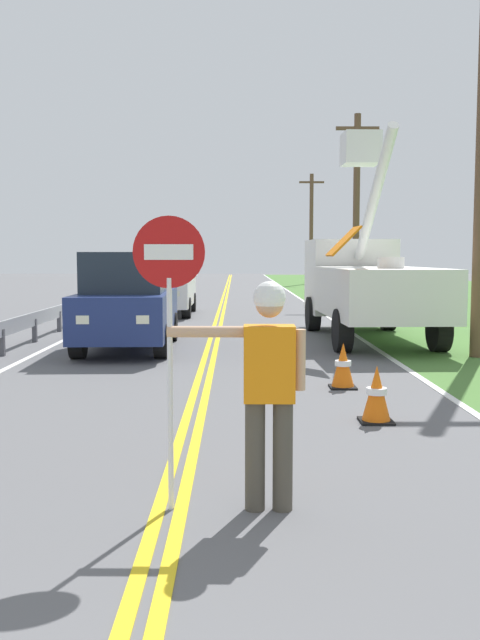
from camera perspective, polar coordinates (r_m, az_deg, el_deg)
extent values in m
cube|color=yellow|center=(20.66, -2.08, -0.33)|extent=(0.11, 110.00, 0.01)
cube|color=yellow|center=(20.65, -1.59, -0.33)|extent=(0.11, 110.00, 0.01)
cube|color=silver|center=(20.88, 8.09, -0.32)|extent=(0.12, 110.00, 0.01)
cube|color=silver|center=(21.06, -11.68, -0.33)|extent=(0.12, 110.00, 0.01)
cylinder|color=#474238|center=(5.61, 3.53, -11.07)|extent=(0.16, 0.16, 0.88)
cylinder|color=#474238|center=(5.61, 1.24, -11.08)|extent=(0.16, 0.16, 0.88)
cube|color=orange|center=(5.45, 2.42, -3.59)|extent=(0.40, 0.25, 0.60)
cylinder|color=tan|center=(5.42, -2.86, -0.97)|extent=(0.60, 0.10, 0.09)
cylinder|color=tan|center=(5.46, 4.94, -3.27)|extent=(0.09, 0.09, 0.48)
sphere|color=tan|center=(5.40, 2.44, 1.35)|extent=(0.22, 0.22, 0.22)
sphere|color=white|center=(5.39, 2.44, 1.88)|extent=(0.25, 0.25, 0.25)
cylinder|color=silver|center=(5.53, -5.75, -6.17)|extent=(0.04, 0.04, 1.85)
cylinder|color=#B71414|center=(5.42, -5.86, 5.57)|extent=(0.56, 0.03, 0.56)
cube|color=white|center=(5.40, -5.88, 5.57)|extent=(0.38, 0.01, 0.12)
cube|color=white|center=(15.90, 11.41, 2.25)|extent=(2.45, 4.67, 1.10)
cube|color=white|center=(19.26, 8.99, 3.54)|extent=(2.27, 2.17, 2.00)
cube|color=#1E2833|center=(20.26, 8.44, 4.48)|extent=(1.98, 0.13, 0.90)
cylinder|color=silver|center=(14.99, 12.29, 4.62)|extent=(0.56, 0.56, 0.24)
cylinder|color=silver|center=(16.60, 10.99, 9.84)|extent=(0.35, 3.36, 2.90)
cube|color=white|center=(18.31, 9.88, 13.70)|extent=(0.93, 0.93, 0.80)
cube|color=orange|center=(13.88, 8.50, 6.41)|extent=(0.62, 0.82, 0.59)
cylinder|color=black|center=(18.94, 6.01, 0.52)|extent=(0.35, 0.93, 0.92)
cylinder|color=black|center=(19.35, 12.06, 0.53)|extent=(0.35, 0.93, 0.92)
cylinder|color=black|center=(14.74, 8.42, -0.86)|extent=(0.35, 0.93, 0.92)
cylinder|color=black|center=(15.25, 16.04, -0.80)|extent=(0.35, 0.93, 0.92)
cube|color=navy|center=(15.26, -9.13, 0.62)|extent=(1.95, 4.64, 0.92)
cube|color=#1E2833|center=(15.21, -9.18, 3.93)|extent=(1.69, 2.89, 0.84)
cube|color=#EAEACC|center=(12.93, -7.99, 0.03)|extent=(0.24, 0.07, 0.16)
cube|color=#EAEACC|center=(13.10, -12.80, 0.02)|extent=(0.24, 0.07, 0.16)
cylinder|color=black|center=(13.81, -6.48, -1.75)|extent=(0.30, 0.69, 0.68)
cylinder|color=black|center=(14.04, -13.17, -1.74)|extent=(0.30, 0.69, 0.68)
cylinder|color=black|center=(16.64, -5.69, -0.55)|extent=(0.30, 0.69, 0.68)
cylinder|color=black|center=(16.83, -11.27, -0.56)|extent=(0.30, 0.69, 0.68)
cube|color=silver|center=(24.07, -6.15, 2.34)|extent=(1.84, 4.60, 0.92)
cube|color=#1E2833|center=(24.04, -6.17, 4.43)|extent=(1.62, 2.85, 0.84)
cube|color=#EAEACC|center=(21.75, -5.30, 2.17)|extent=(0.24, 0.06, 0.16)
cube|color=#EAEACC|center=(21.87, -8.18, 2.15)|extent=(0.24, 0.06, 0.16)
cylinder|color=black|center=(22.61, -4.43, 0.99)|extent=(0.28, 0.68, 0.68)
cylinder|color=black|center=(22.78, -8.55, 0.98)|extent=(0.28, 0.68, 0.68)
cylinder|color=black|center=(25.45, -3.98, 1.47)|extent=(0.28, 0.68, 0.68)
cylinder|color=black|center=(25.60, -7.65, 1.46)|extent=(0.28, 0.68, 0.68)
cylinder|color=brown|center=(29.96, 9.53, 8.92)|extent=(0.28, 0.28, 7.93)
cube|color=brown|center=(30.36, 9.63, 15.26)|extent=(1.80, 0.14, 0.14)
cylinder|color=brown|center=(51.23, 5.87, 7.43)|extent=(0.28, 0.28, 7.96)
cube|color=brown|center=(51.47, 5.91, 11.20)|extent=(1.80, 0.14, 0.14)
cone|color=orange|center=(8.63, 11.15, -5.98)|extent=(0.36, 0.36, 0.70)
cylinder|color=white|center=(8.63, 11.15, -5.75)|extent=(0.25, 0.25, 0.08)
cube|color=black|center=(8.70, 11.11, -8.14)|extent=(0.40, 0.40, 0.03)
cone|color=orange|center=(10.76, 8.46, -3.71)|extent=(0.36, 0.36, 0.70)
cylinder|color=white|center=(10.75, 8.46, -3.53)|extent=(0.25, 0.25, 0.08)
cube|color=black|center=(10.82, 8.44, -5.47)|extent=(0.40, 0.40, 0.03)
cube|color=#9EA0A3|center=(18.07, -15.54, 0.41)|extent=(0.06, 32.00, 0.32)
cube|color=#4C4C51|center=(14.83, -18.97, -1.77)|extent=(0.10, 0.10, 0.55)
cube|color=#4C4C51|center=(17.00, -16.52, -0.84)|extent=(0.10, 0.10, 0.55)
cube|color=#4C4C51|center=(19.19, -14.63, -0.12)|extent=(0.10, 0.10, 0.55)
cube|color=#4C4C51|center=(21.41, -13.13, 0.46)|extent=(0.10, 0.10, 0.55)
cube|color=#4C4C51|center=(23.63, -11.91, 0.92)|extent=(0.10, 0.10, 0.55)
cube|color=#4C4C51|center=(25.87, -10.91, 1.31)|extent=(0.10, 0.10, 0.55)
cube|color=#4C4C51|center=(28.12, -10.06, 1.63)|extent=(0.10, 0.10, 0.55)
cube|color=#4C4C51|center=(30.37, -9.34, 1.91)|extent=(0.10, 0.10, 0.55)
cube|color=#4C4C51|center=(32.63, -8.71, 2.14)|extent=(0.10, 0.10, 0.55)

